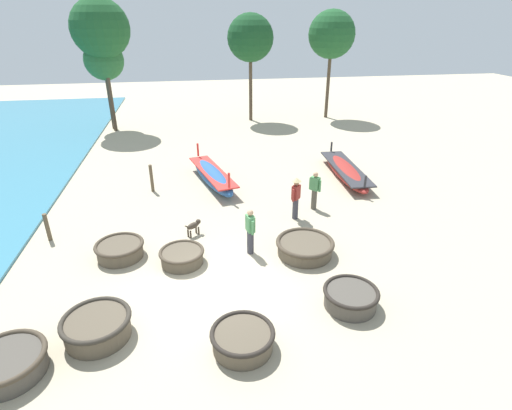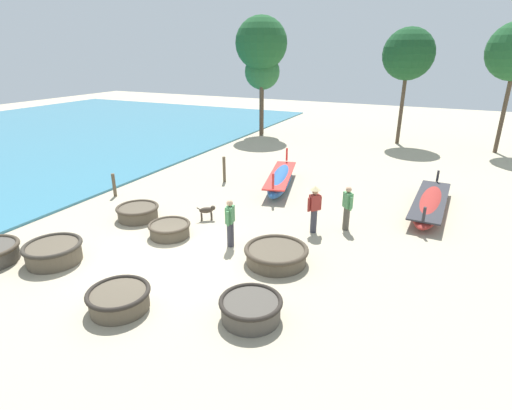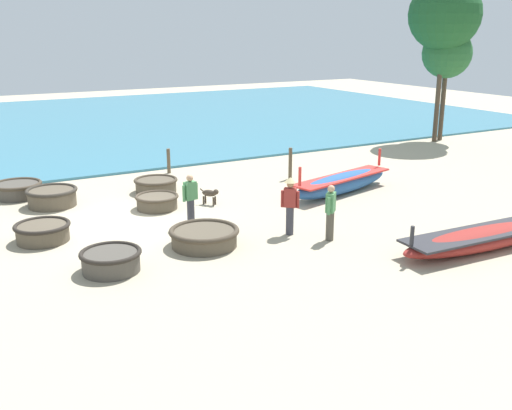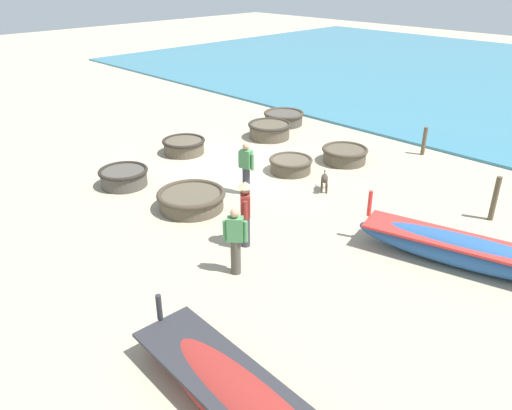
{
  "view_description": "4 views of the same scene",
  "coord_description": "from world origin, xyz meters",
  "px_view_note": "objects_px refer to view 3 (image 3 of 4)",
  "views": [
    {
      "loc": [
        -0.31,
        -9.34,
        7.06
      ],
      "look_at": [
        1.87,
        3.66,
        0.76
      ],
      "focal_mm": 28.0,
      "sensor_mm": 36.0,
      "label": 1
    },
    {
      "loc": [
        7.0,
        -8.3,
        5.84
      ],
      "look_at": [
        1.72,
        2.77,
        1.08
      ],
      "focal_mm": 28.0,
      "sensor_mm": 36.0,
      "label": 2
    },
    {
      "loc": [
        16.94,
        -4.95,
        5.61
      ],
      "look_at": [
        2.85,
        3.03,
        0.84
      ],
      "focal_mm": 42.0,
      "sensor_mm": 36.0,
      "label": 3
    },
    {
      "loc": [
        10.49,
        11.36,
        6.14
      ],
      "look_at": [
        3.09,
        3.84,
        0.98
      ],
      "focal_mm": 35.0,
      "sensor_mm": 36.0,
      "label": 4
    }
  ],
  "objects_px": {
    "coracle_beside_post": "(157,201)",
    "fisherman_standing_left": "(190,199)",
    "coracle_front_left": "(111,260)",
    "coracle_tilted": "(204,236)",
    "tree_center": "(447,54)",
    "long_boat_white_hull": "(342,183)",
    "coracle_far_right": "(43,231)",
    "mooring_post_shoreline": "(290,163)",
    "long_boat_blue_hull": "(482,238)",
    "coracle_front_right": "(17,189)",
    "mooring_post_inland": "(169,161)",
    "fisherman_with_hat": "(290,202)",
    "coracle_nearest": "(156,185)",
    "tree_right_mid": "(445,15)",
    "fisherman_by_coracle": "(330,211)",
    "dog": "(210,194)",
    "coracle_center": "(52,196)"
  },
  "relations": [
    {
      "from": "coracle_far_right",
      "to": "coracle_front_left",
      "type": "distance_m",
      "value": 3.2
    },
    {
      "from": "coracle_front_right",
      "to": "coracle_beside_post",
      "type": "distance_m",
      "value": 5.25
    },
    {
      "from": "mooring_post_inland",
      "to": "tree_center",
      "type": "xyz_separation_m",
      "value": [
        -0.07,
        15.21,
        3.89
      ]
    },
    {
      "from": "fisherman_by_coracle",
      "to": "dog",
      "type": "xyz_separation_m",
      "value": [
        -4.79,
        -1.36,
        -0.46
      ]
    },
    {
      "from": "coracle_tilted",
      "to": "long_boat_white_hull",
      "type": "distance_m",
      "value": 7.01
    },
    {
      "from": "coracle_tilted",
      "to": "tree_center",
      "type": "bearing_deg",
      "value": 115.9
    },
    {
      "from": "tree_right_mid",
      "to": "coracle_nearest",
      "type": "bearing_deg",
      "value": -81.38
    },
    {
      "from": "coracle_front_left",
      "to": "coracle_tilted",
      "type": "xyz_separation_m",
      "value": [
        -0.49,
        2.69,
        -0.01
      ]
    },
    {
      "from": "fisherman_by_coracle",
      "to": "mooring_post_shoreline",
      "type": "bearing_deg",
      "value": 156.16
    },
    {
      "from": "coracle_center",
      "to": "fisherman_standing_left",
      "type": "bearing_deg",
      "value": 36.67
    },
    {
      "from": "long_boat_white_hull",
      "to": "coracle_front_left",
      "type": "bearing_deg",
      "value": -71.82
    },
    {
      "from": "coracle_nearest",
      "to": "tree_right_mid",
      "type": "height_order",
      "value": "tree_right_mid"
    },
    {
      "from": "long_boat_blue_hull",
      "to": "long_boat_white_hull",
      "type": "bearing_deg",
      "value": 178.24
    },
    {
      "from": "coracle_far_right",
      "to": "long_boat_white_hull",
      "type": "height_order",
      "value": "long_boat_white_hull"
    },
    {
      "from": "coracle_front_right",
      "to": "tree_center",
      "type": "distance_m",
      "value": 21.54
    },
    {
      "from": "fisherman_standing_left",
      "to": "fisherman_with_hat",
      "type": "bearing_deg",
      "value": 46.14
    },
    {
      "from": "fisherman_with_hat",
      "to": "mooring_post_inland",
      "type": "relative_size",
      "value": 1.67
    },
    {
      "from": "long_boat_white_hull",
      "to": "fisherman_standing_left",
      "type": "relative_size",
      "value": 3.14
    },
    {
      "from": "coracle_tilted",
      "to": "tree_right_mid",
      "type": "relative_size",
      "value": 0.23
    },
    {
      "from": "mooring_post_inland",
      "to": "tree_center",
      "type": "distance_m",
      "value": 15.7
    },
    {
      "from": "coracle_center",
      "to": "tree_right_mid",
      "type": "xyz_separation_m",
      "value": [
        -2.41,
        19.73,
        5.96
      ]
    },
    {
      "from": "coracle_beside_post",
      "to": "long_boat_white_hull",
      "type": "bearing_deg",
      "value": 77.71
    },
    {
      "from": "long_boat_white_hull",
      "to": "fisherman_standing_left",
      "type": "bearing_deg",
      "value": -82.54
    },
    {
      "from": "coracle_front_right",
      "to": "long_boat_blue_hull",
      "type": "xyz_separation_m",
      "value": [
        11.45,
        9.92,
        0.0
      ]
    },
    {
      "from": "long_boat_white_hull",
      "to": "long_boat_blue_hull",
      "type": "bearing_deg",
      "value": -1.76
    },
    {
      "from": "coracle_front_right",
      "to": "mooring_post_shoreline",
      "type": "relative_size",
      "value": 1.37
    },
    {
      "from": "mooring_post_inland",
      "to": "mooring_post_shoreline",
      "type": "bearing_deg",
      "value": 49.14
    },
    {
      "from": "tree_center",
      "to": "mooring_post_inland",
      "type": "bearing_deg",
      "value": -89.74
    },
    {
      "from": "fisherman_with_hat",
      "to": "coracle_front_left",
      "type": "bearing_deg",
      "value": -88.2
    },
    {
      "from": "coracle_front_right",
      "to": "coracle_beside_post",
      "type": "bearing_deg",
      "value": 45.05
    },
    {
      "from": "coracle_tilted",
      "to": "mooring_post_shoreline",
      "type": "height_order",
      "value": "mooring_post_shoreline"
    },
    {
      "from": "tree_center",
      "to": "fisherman_standing_left",
      "type": "bearing_deg",
      "value": -68.43
    },
    {
      "from": "coracle_front_right",
      "to": "mooring_post_inland",
      "type": "height_order",
      "value": "mooring_post_inland"
    },
    {
      "from": "fisherman_standing_left",
      "to": "dog",
      "type": "height_order",
      "value": "fisherman_standing_left"
    },
    {
      "from": "long_boat_blue_hull",
      "to": "fisherman_by_coracle",
      "type": "xyz_separation_m",
      "value": [
        -2.53,
        -3.13,
        0.54
      ]
    },
    {
      "from": "fisherman_with_hat",
      "to": "mooring_post_shoreline",
      "type": "relative_size",
      "value": 1.36
    },
    {
      "from": "coracle_front_left",
      "to": "mooring_post_inland",
      "type": "height_order",
      "value": "mooring_post_inland"
    },
    {
      "from": "coracle_beside_post",
      "to": "fisherman_standing_left",
      "type": "bearing_deg",
      "value": 6.19
    },
    {
      "from": "coracle_tilted",
      "to": "fisherman_with_hat",
      "type": "xyz_separation_m",
      "value": [
        0.33,
        2.51,
        0.68
      ]
    },
    {
      "from": "tree_center",
      "to": "tree_right_mid",
      "type": "height_order",
      "value": "tree_right_mid"
    },
    {
      "from": "long_boat_blue_hull",
      "to": "tree_right_mid",
      "type": "relative_size",
      "value": 0.66
    },
    {
      "from": "coracle_far_right",
      "to": "fisherman_by_coracle",
      "type": "xyz_separation_m",
      "value": [
        3.82,
        6.91,
        0.56
      ]
    },
    {
      "from": "long_boat_white_hull",
      "to": "tree_center",
      "type": "relative_size",
      "value": 0.87
    },
    {
      "from": "dog",
      "to": "coracle_center",
      "type": "bearing_deg",
      "value": -117.76
    },
    {
      "from": "coracle_tilted",
      "to": "fisherman_standing_left",
      "type": "xyz_separation_m",
      "value": [
        -1.73,
        0.37,
        0.56
      ]
    },
    {
      "from": "coracle_front_left",
      "to": "fisherman_with_hat",
      "type": "distance_m",
      "value": 5.24
    },
    {
      "from": "coracle_beside_post",
      "to": "mooring_post_shoreline",
      "type": "relative_size",
      "value": 1.15
    },
    {
      "from": "dog",
      "to": "coracle_beside_post",
      "type": "bearing_deg",
      "value": -103.83
    },
    {
      "from": "long_boat_blue_hull",
      "to": "mooring_post_shoreline",
      "type": "relative_size",
      "value": 4.36
    },
    {
      "from": "coracle_far_right",
      "to": "mooring_post_shoreline",
      "type": "bearing_deg",
      "value": 105.27
    }
  ]
}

